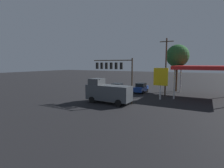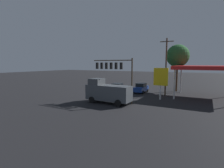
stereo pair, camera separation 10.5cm
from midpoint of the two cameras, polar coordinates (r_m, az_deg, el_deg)
ground_plane at (r=27.08m, az=-1.93°, el=-5.76°), size 200.00×200.00×0.00m
traffic_signal_assembly at (r=26.20m, az=0.82°, el=5.07°), size 6.54×0.43×6.62m
utility_pole at (r=33.30m, az=17.31°, el=5.76°), size 2.40×0.26×10.35m
gas_station_canopy at (r=33.70m, az=28.54°, el=4.63°), size 10.10×8.86×5.46m
price_sign at (r=29.23m, az=15.73°, el=1.94°), size 2.27×0.27×5.14m
delivery_truck at (r=25.82m, az=-1.40°, el=-2.55°), size 6.85×2.67×3.58m
sedan_far at (r=35.68m, az=9.55°, el=-1.26°), size 2.07×4.40×1.93m
sedan_waiting at (r=34.87m, az=1.80°, el=-1.36°), size 2.20×4.47×1.93m
street_tree at (r=39.08m, az=20.73°, el=8.57°), size 4.64×4.64×9.76m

